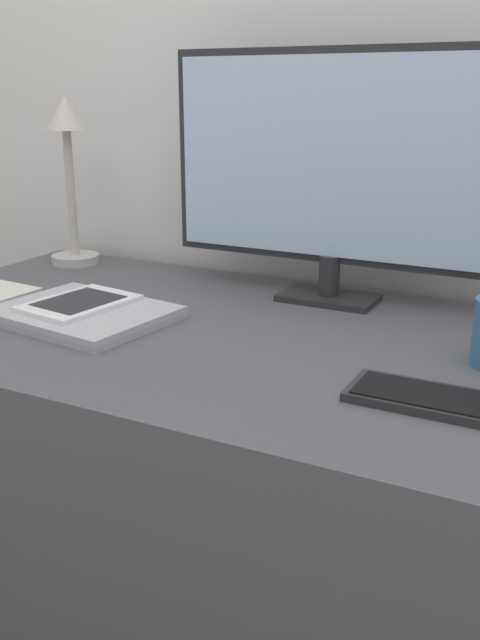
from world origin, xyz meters
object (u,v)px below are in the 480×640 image
(monitor, at_px, (334,167))
(keyboard, at_px, (457,404))
(ereader, at_px, (79,303))
(laptop, at_px, (83,314))
(desk_lamp, at_px, (69,160))

(monitor, bearing_deg, keyboard, -50.50)
(keyboard, distance_m, ereader, 0.69)
(laptop, xyz_separation_m, desk_lamp, (-0.30, 0.34, 0.23))
(laptop, bearing_deg, keyboard, -6.22)
(keyboard, bearing_deg, desk_lamp, 156.98)
(ereader, relative_size, desk_lamp, 0.56)
(monitor, relative_size, desk_lamp, 1.74)
(keyboard, distance_m, laptop, 0.67)
(desk_lamp, bearing_deg, laptop, -48.73)
(laptop, height_order, ereader, ereader)
(monitor, distance_m, ereader, 0.53)
(ereader, bearing_deg, desk_lamp, 130.61)
(laptop, bearing_deg, monitor, 42.45)
(ereader, height_order, desk_lamp, desk_lamp)
(monitor, distance_m, laptop, 0.53)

